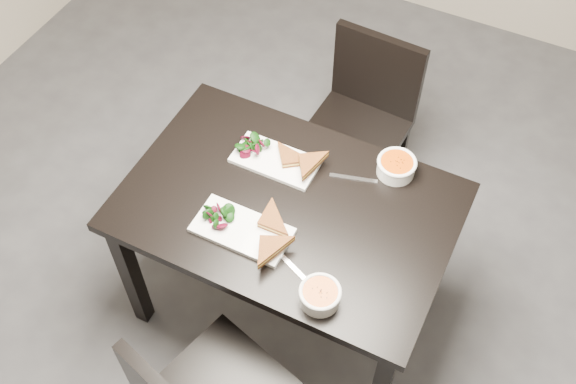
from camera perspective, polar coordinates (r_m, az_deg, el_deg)
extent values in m
plane|color=#47474C|center=(2.96, 3.09, -14.80)|extent=(5.00, 5.00, 0.00)
cube|color=black|center=(2.47, 0.00, -1.26)|extent=(1.20, 0.80, 0.04)
cube|color=black|center=(2.82, -13.09, -6.75)|extent=(0.06, 0.06, 0.71)
cube|color=black|center=(3.12, -6.13, 2.84)|extent=(0.06, 0.06, 0.71)
cube|color=black|center=(2.89, 12.74, -4.54)|extent=(0.06, 0.06, 0.71)
cube|color=black|center=(2.77, -5.14, -13.23)|extent=(0.05, 0.05, 0.41)
cube|color=black|center=(3.12, 5.66, 4.99)|extent=(0.44, 0.44, 0.04)
cube|color=black|center=(3.23, 1.08, 1.44)|extent=(0.04, 0.04, 0.41)
cube|color=black|center=(3.15, 6.84, -1.10)|extent=(0.04, 0.04, 0.41)
cube|color=black|center=(3.44, 3.98, 5.52)|extent=(0.04, 0.04, 0.41)
cube|color=black|center=(3.36, 9.46, 3.24)|extent=(0.04, 0.04, 0.41)
cube|color=black|center=(3.09, 7.55, 9.99)|extent=(0.42, 0.06, 0.40)
cube|color=white|center=(2.38, -3.88, -3.22)|extent=(0.34, 0.17, 0.02)
cylinder|color=white|center=(2.23, 2.70, -8.75)|extent=(0.13, 0.13, 0.05)
cylinder|color=#CA6309|center=(2.20, 2.72, -8.46)|extent=(0.12, 0.12, 0.02)
torus|color=white|center=(2.20, 2.73, -8.37)|extent=(0.14, 0.14, 0.01)
cube|color=silver|center=(2.31, 0.24, -6.16)|extent=(0.17, 0.09, 0.00)
cube|color=white|center=(2.57, -1.06, 2.66)|extent=(0.32, 0.16, 0.02)
cylinder|color=white|center=(2.55, 9.08, 2.05)|extent=(0.14, 0.14, 0.06)
cylinder|color=#CA6309|center=(2.53, 9.15, 2.40)|extent=(0.12, 0.12, 0.02)
torus|color=white|center=(2.53, 9.17, 2.50)|extent=(0.15, 0.15, 0.01)
cube|color=silver|center=(2.53, 5.53, 1.17)|extent=(0.18, 0.06, 0.00)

